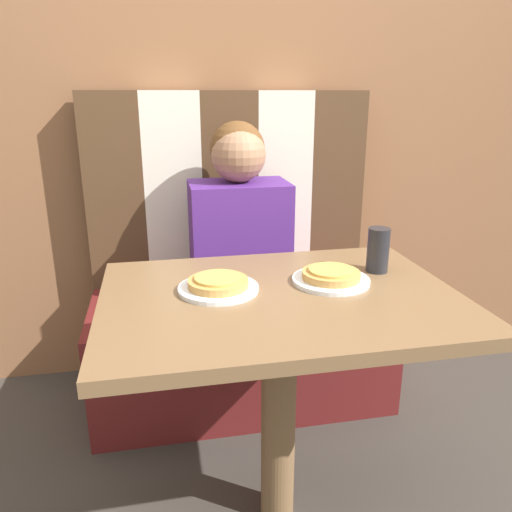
{
  "coord_description": "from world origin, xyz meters",
  "views": [
    {
      "loc": [
        -0.3,
        -1.19,
        1.23
      ],
      "look_at": [
        0.0,
        0.33,
        0.72
      ],
      "focal_mm": 35.0,
      "sensor_mm": 36.0,
      "label": 1
    }
  ],
  "objects_px": {
    "pizza_right": "(331,274)",
    "drinking_cup": "(378,250)",
    "plate_left": "(218,288)",
    "pizza_left": "(218,282)",
    "person": "(239,217)",
    "plate_right": "(331,280)"
  },
  "relations": [
    {
      "from": "plate_right",
      "to": "pizza_right",
      "type": "relative_size",
      "value": 1.33
    },
    {
      "from": "pizza_right",
      "to": "drinking_cup",
      "type": "xyz_separation_m",
      "value": [
        0.16,
        0.06,
        0.04
      ]
    },
    {
      "from": "person",
      "to": "pizza_left",
      "type": "xyz_separation_m",
      "value": [
        -0.16,
        -0.61,
        -0.02
      ]
    },
    {
      "from": "person",
      "to": "pizza_left",
      "type": "distance_m",
      "value": 0.63
    },
    {
      "from": "person",
      "to": "pizza_right",
      "type": "xyz_separation_m",
      "value": [
        0.16,
        -0.61,
        -0.02
      ]
    },
    {
      "from": "pizza_left",
      "to": "pizza_right",
      "type": "relative_size",
      "value": 1.0
    },
    {
      "from": "pizza_left",
      "to": "pizza_right",
      "type": "height_order",
      "value": "same"
    },
    {
      "from": "plate_left",
      "to": "pizza_left",
      "type": "relative_size",
      "value": 1.33
    },
    {
      "from": "plate_left",
      "to": "drinking_cup",
      "type": "relative_size",
      "value": 1.64
    },
    {
      "from": "pizza_right",
      "to": "drinking_cup",
      "type": "distance_m",
      "value": 0.18
    },
    {
      "from": "plate_right",
      "to": "pizza_left",
      "type": "relative_size",
      "value": 1.33
    },
    {
      "from": "person",
      "to": "plate_left",
      "type": "distance_m",
      "value": 0.63
    },
    {
      "from": "pizza_right",
      "to": "pizza_left",
      "type": "bearing_deg",
      "value": 180.0
    },
    {
      "from": "plate_right",
      "to": "drinking_cup",
      "type": "relative_size",
      "value": 1.64
    },
    {
      "from": "pizza_left",
      "to": "pizza_right",
      "type": "bearing_deg",
      "value": 0.0
    },
    {
      "from": "pizza_left",
      "to": "plate_left",
      "type": "bearing_deg",
      "value": 0.0
    },
    {
      "from": "plate_left",
      "to": "pizza_right",
      "type": "distance_m",
      "value": 0.32
    },
    {
      "from": "plate_left",
      "to": "plate_right",
      "type": "relative_size",
      "value": 1.0
    },
    {
      "from": "person",
      "to": "pizza_right",
      "type": "relative_size",
      "value": 4.26
    },
    {
      "from": "pizza_right",
      "to": "plate_left",
      "type": "bearing_deg",
      "value": 180.0
    },
    {
      "from": "person",
      "to": "pizza_right",
      "type": "height_order",
      "value": "person"
    },
    {
      "from": "person",
      "to": "pizza_right",
      "type": "bearing_deg",
      "value": -75.44
    }
  ]
}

